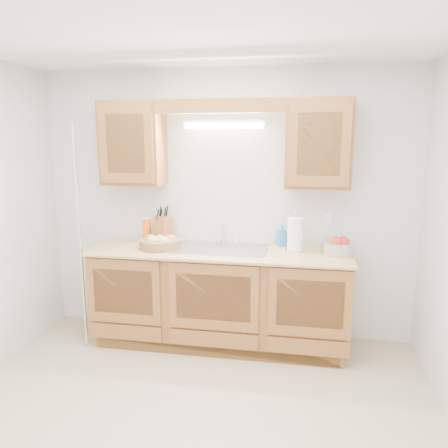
% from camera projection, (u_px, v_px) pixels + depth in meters
% --- Properties ---
extents(room, '(3.52, 3.50, 2.50)m').
position_uv_depth(room, '(184.00, 243.00, 2.67)').
color(room, tan).
rests_on(room, ground).
extents(base_cabinets, '(2.20, 0.60, 0.86)m').
position_uv_depth(base_cabinets, '(220.00, 298.00, 3.99)').
color(base_cabinets, brown).
rests_on(base_cabinets, ground).
extents(countertop, '(2.30, 0.63, 0.04)m').
position_uv_depth(countertop, '(219.00, 252.00, 3.89)').
color(countertop, tan).
rests_on(countertop, base_cabinets).
extents(upper_cabinet_left, '(0.55, 0.33, 0.75)m').
position_uv_depth(upper_cabinet_left, '(133.00, 143.00, 3.99)').
color(upper_cabinet_left, brown).
rests_on(upper_cabinet_left, room).
extents(upper_cabinet_right, '(0.55, 0.33, 0.75)m').
position_uv_depth(upper_cabinet_right, '(318.00, 144.00, 3.71)').
color(upper_cabinet_right, brown).
rests_on(upper_cabinet_right, room).
extents(valance, '(2.20, 0.05, 0.12)m').
position_uv_depth(valance, '(219.00, 106.00, 3.65)').
color(valance, brown).
rests_on(valance, room).
extents(fluorescent_fixture, '(0.76, 0.08, 0.08)m').
position_uv_depth(fluorescent_fixture, '(224.00, 124.00, 3.89)').
color(fluorescent_fixture, white).
rests_on(fluorescent_fixture, room).
extents(sink, '(0.84, 0.46, 0.36)m').
position_uv_depth(sink, '(220.00, 257.00, 3.92)').
color(sink, '#9E9EA3').
rests_on(sink, countertop).
extents(wire_shelf_pole, '(0.03, 0.03, 2.00)m').
position_uv_depth(wire_shelf_pole, '(80.00, 239.00, 3.83)').
color(wire_shelf_pole, silver).
rests_on(wire_shelf_pole, ground).
extents(outlet_plate, '(0.08, 0.01, 0.12)m').
position_uv_depth(outlet_plate, '(328.00, 219.00, 3.97)').
color(outlet_plate, white).
rests_on(outlet_plate, room).
extents(fruit_basket, '(0.38, 0.38, 0.12)m').
position_uv_depth(fruit_basket, '(160.00, 242.00, 3.94)').
color(fruit_basket, olive).
rests_on(fruit_basket, countertop).
extents(knife_block, '(0.18, 0.23, 0.36)m').
position_uv_depth(knife_block, '(162.00, 229.00, 4.13)').
color(knife_block, brown).
rests_on(knife_block, countertop).
extents(orange_canister, '(0.10, 0.10, 0.23)m').
position_uv_depth(orange_canister, '(147.00, 229.00, 4.16)').
color(orange_canister, orange).
rests_on(orange_canister, countertop).
extents(soap_bottle, '(0.12, 0.12, 0.20)m').
position_uv_depth(soap_bottle, '(282.00, 235.00, 4.01)').
color(soap_bottle, blue).
rests_on(soap_bottle, countertop).
extents(sponge, '(0.12, 0.08, 0.02)m').
position_uv_depth(sponge, '(170.00, 239.00, 4.22)').
color(sponge, '#CC333F').
rests_on(sponge, countertop).
extents(paper_towel, '(0.17, 0.17, 0.35)m').
position_uv_depth(paper_towel, '(295.00, 234.00, 3.82)').
color(paper_towel, silver).
rests_on(paper_towel, countertop).
extents(apple_bowl, '(0.35, 0.35, 0.15)m').
position_uv_depth(apple_bowl, '(339.00, 247.00, 3.72)').
color(apple_bowl, silver).
rests_on(apple_bowl, countertop).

